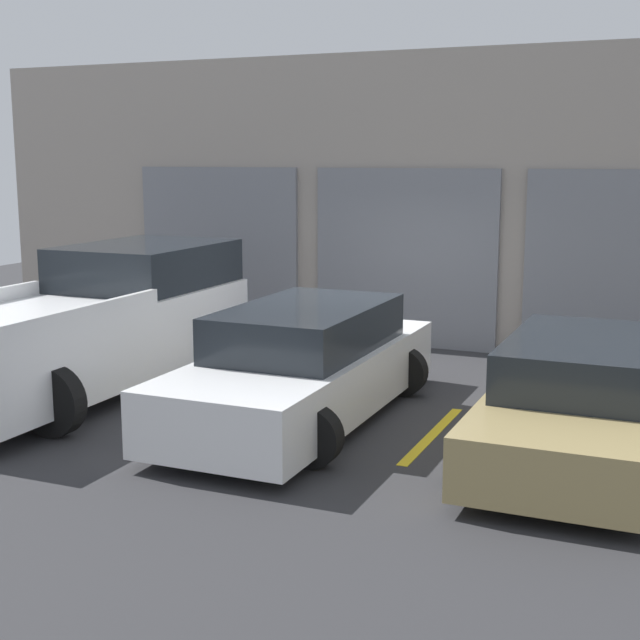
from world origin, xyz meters
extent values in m
plane|color=#2D2D30|center=(0.00, 0.00, 0.00)|extent=(28.00, 28.00, 0.00)
cube|color=#9E9389|center=(0.00, 3.30, 2.34)|extent=(16.18, 0.60, 4.68)
cube|color=slate|center=(-3.62, 2.96, 1.43)|extent=(3.02, 0.08, 2.86)
cube|color=slate|center=(-0.20, 2.96, 1.43)|extent=(3.02, 0.08, 2.86)
cube|color=slate|center=(3.22, 2.96, 1.43)|extent=(3.02, 0.08, 2.86)
cube|color=white|center=(-3.14, -1.48, 0.71)|extent=(1.97, 5.44, 0.98)
cube|color=#1E2328|center=(-3.14, 0.02, 1.51)|extent=(1.81, 2.45, 0.61)
cube|color=white|center=(-2.20, -2.70, 1.29)|extent=(0.08, 2.99, 0.18)
cylinder|color=black|center=(-4.02, 0.21, 0.40)|extent=(0.79, 0.22, 0.79)
cylinder|color=black|center=(-2.27, 0.21, 0.40)|extent=(0.79, 0.22, 0.79)
cylinder|color=black|center=(-2.27, -3.17, 0.40)|extent=(0.79, 0.22, 0.79)
cube|color=white|center=(0.00, -1.48, 0.48)|extent=(1.72, 4.73, 0.68)
cube|color=#1E2328|center=(0.00, -1.36, 1.08)|extent=(1.51, 2.60, 0.51)
cylinder|color=black|center=(-0.75, -0.01, 0.31)|extent=(0.62, 0.22, 0.62)
cylinder|color=black|center=(0.75, -0.01, 0.31)|extent=(0.62, 0.22, 0.62)
cylinder|color=black|center=(-0.75, -2.94, 0.31)|extent=(0.62, 0.22, 0.62)
cylinder|color=black|center=(0.75, -2.94, 0.31)|extent=(0.62, 0.22, 0.62)
cube|color=#9E8956|center=(3.14, -1.48, 0.43)|extent=(1.71, 4.42, 0.58)
cube|color=#1E2328|center=(3.14, -1.37, 0.96)|extent=(1.50, 2.43, 0.49)
cylinder|color=black|center=(2.40, -0.11, 0.30)|extent=(0.61, 0.22, 0.61)
cylinder|color=black|center=(2.40, -2.85, 0.30)|extent=(0.61, 0.22, 0.61)
cube|color=gold|center=(-1.57, -1.48, 0.00)|extent=(0.12, 2.20, 0.01)
cube|color=gold|center=(1.57, -1.48, 0.00)|extent=(0.12, 2.20, 0.01)
camera|label=1|loc=(4.16, -10.69, 3.05)|focal=50.00mm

